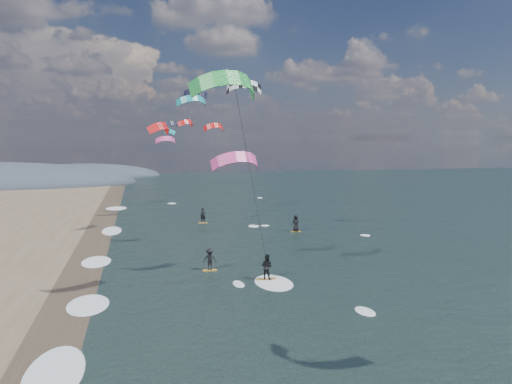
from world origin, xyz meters
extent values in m
cube|color=#382D23|center=(-12.00, 10.00, 0.00)|extent=(3.00, 240.00, 0.00)
ellipsoid|color=#3D4756|center=(-22.00, 120.00, 0.00)|extent=(40.00, 18.00, 7.00)
cube|color=orange|center=(1.13, 17.72, 0.03)|extent=(1.43, 0.44, 0.07)
imported|color=black|center=(1.13, 17.72, 0.98)|extent=(1.12, 1.10, 1.82)
ellipsoid|color=white|center=(1.43, 16.92, 0.00)|extent=(2.60, 4.20, 0.12)
cylinder|color=black|center=(-0.62, 14.72, 7.38)|extent=(0.02, 0.02, 14.01)
cube|color=orange|center=(-2.48, 21.16, 0.03)|extent=(1.10, 0.35, 0.05)
imported|color=black|center=(-2.48, 21.16, 0.88)|extent=(1.18, 0.82, 1.67)
cube|color=orange|center=(8.85, 34.96, 0.03)|extent=(1.10, 0.35, 0.05)
imported|color=black|center=(8.85, 34.96, 0.92)|extent=(1.01, 0.97, 1.74)
cube|color=orange|center=(-0.26, 42.70, 0.03)|extent=(1.10, 0.35, 0.05)
imported|color=black|center=(-0.26, 42.70, 0.95)|extent=(0.71, 0.51, 1.79)
ellipsoid|color=white|center=(-10.80, 6.00, 0.00)|extent=(2.40, 5.40, 0.11)
ellipsoid|color=white|center=(-10.80, 15.00, 0.00)|extent=(2.40, 5.40, 0.11)
ellipsoid|color=white|center=(-10.80, 26.00, 0.00)|extent=(2.40, 5.40, 0.11)
ellipsoid|color=white|center=(-10.80, 40.00, 0.00)|extent=(2.40, 5.40, 0.11)
ellipsoid|color=white|center=(-10.80, 58.00, 0.00)|extent=(2.40, 5.40, 0.11)
camera|label=1|loc=(-7.60, -16.02, 10.13)|focal=35.00mm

